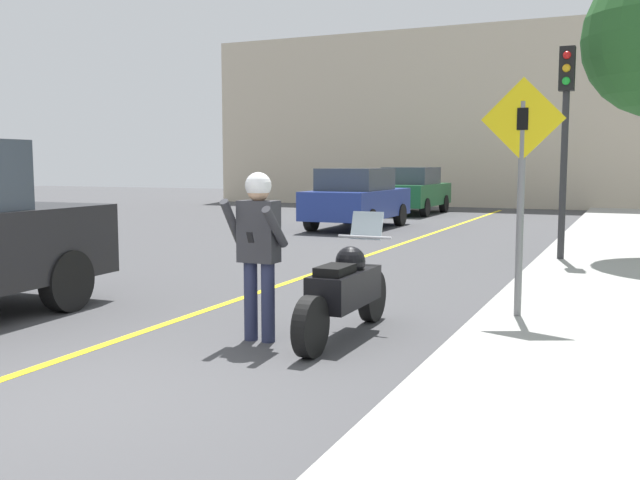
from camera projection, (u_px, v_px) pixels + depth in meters
name	position (u px, v px, depth m)	size (l,w,h in m)	color
ground_plane	(40.00, 395.00, 5.59)	(80.00, 80.00, 0.00)	#424244
road_center_line	(301.00, 278.00, 11.29)	(0.12, 36.00, 0.01)	yellow
building_backdrop	(527.00, 116.00, 28.81)	(28.00, 1.20, 7.44)	beige
motorcycle	(345.00, 291.00, 7.41)	(0.62, 2.28, 1.28)	black
person_biker	(258.00, 238.00, 7.19)	(0.59, 0.47, 1.73)	#282D4C
crossing_sign	(521.00, 174.00, 7.85)	(0.91, 0.08, 2.64)	slate
traffic_light	(566.00, 113.00, 12.51)	(0.26, 0.30, 3.73)	#2D2D30
parked_car_blue	(357.00, 198.00, 19.88)	(1.88, 4.20, 1.68)	black
parked_car_green	(412.00, 190.00, 25.65)	(1.88, 4.20, 1.68)	black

